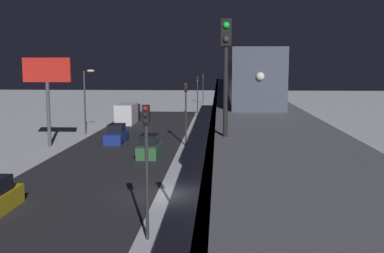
% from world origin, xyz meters
% --- Properties ---
extents(ground_plane, '(240.00, 240.00, 0.00)m').
position_xyz_m(ground_plane, '(0.00, 0.00, 0.00)').
color(ground_plane, silver).
extents(avenue_asphalt, '(11.00, 104.55, 0.01)m').
position_xyz_m(avenue_asphalt, '(5.65, 0.00, 0.00)').
color(avenue_asphalt, '#28282D').
rests_on(avenue_asphalt, ground_plane).
extents(elevated_railway, '(5.00, 104.55, 5.75)m').
position_xyz_m(elevated_railway, '(-5.81, 0.00, 4.97)').
color(elevated_railway, slate).
rests_on(elevated_railway, ground_plane).
extents(subway_train, '(2.94, 55.47, 3.40)m').
position_xyz_m(subway_train, '(-5.90, -23.23, 7.53)').
color(subway_train, '#4C5160').
rests_on(subway_train, elevated_railway).
extents(rail_signal, '(0.36, 0.41, 4.00)m').
position_xyz_m(rail_signal, '(-4.00, 12.70, 8.48)').
color(rail_signal, black).
rests_on(rail_signal, elevated_railway).
extents(sedan_blue, '(1.91, 4.53, 1.97)m').
position_xyz_m(sedan_blue, '(7.05, -19.59, 0.78)').
color(sedan_blue, navy).
rests_on(sedan_blue, ground_plane).
extents(sedan_green, '(1.80, 4.43, 1.97)m').
position_xyz_m(sedan_green, '(2.45, -12.39, 0.80)').
color(sedan_green, '#2D6038').
rests_on(sedan_green, ground_plane).
extents(box_truck, '(2.40, 7.40, 2.80)m').
position_xyz_m(box_truck, '(9.05, -36.00, 1.35)').
color(box_truck, black).
rests_on(box_truck, ground_plane).
extents(traffic_light_near, '(0.32, 0.44, 6.40)m').
position_xyz_m(traffic_light_near, '(-0.45, 7.69, 4.20)').
color(traffic_light_near, '#2D2D2D').
rests_on(traffic_light_near, ground_plane).
extents(traffic_light_mid, '(0.32, 0.44, 6.40)m').
position_xyz_m(traffic_light_mid, '(-0.45, -18.14, 4.20)').
color(traffic_light_mid, '#2D2D2D').
rests_on(traffic_light_mid, ground_plane).
extents(traffic_light_far, '(0.32, 0.44, 6.40)m').
position_xyz_m(traffic_light_far, '(-0.45, -43.97, 4.20)').
color(traffic_light_far, '#2D2D2D').
rests_on(traffic_light_far, ground_plane).
extents(traffic_light_distant, '(0.32, 0.44, 6.40)m').
position_xyz_m(traffic_light_distant, '(-0.45, -69.80, 4.20)').
color(traffic_light_distant, '#2D2D2D').
rests_on(traffic_light_distant, ground_plane).
extents(commercial_billboard, '(4.80, 0.36, 8.90)m').
position_xyz_m(commercial_billboard, '(13.23, -16.65, 6.83)').
color(commercial_billboard, '#4C4C51').
rests_on(commercial_billboard, ground_plane).
extents(street_lamp_far, '(1.35, 0.44, 7.65)m').
position_xyz_m(street_lamp_far, '(11.72, -25.00, 4.81)').
color(street_lamp_far, '#38383D').
rests_on(street_lamp_far, ground_plane).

